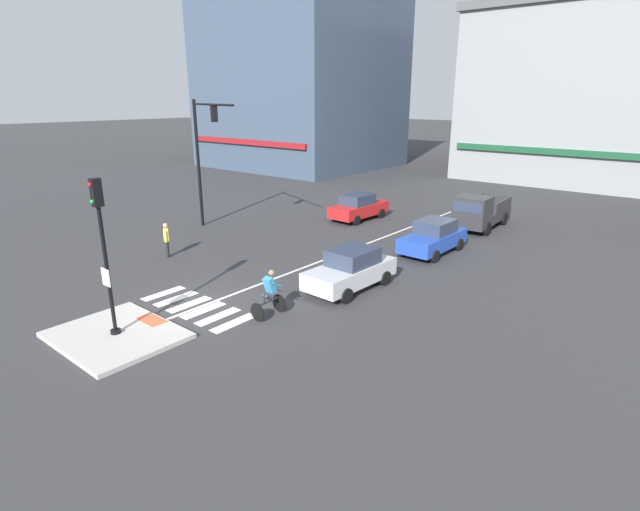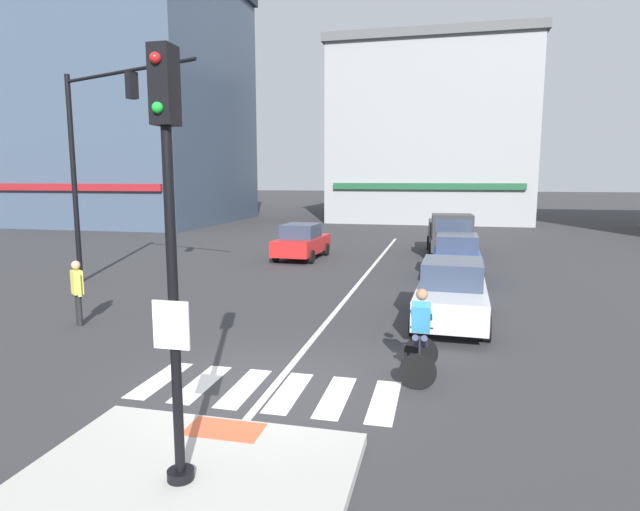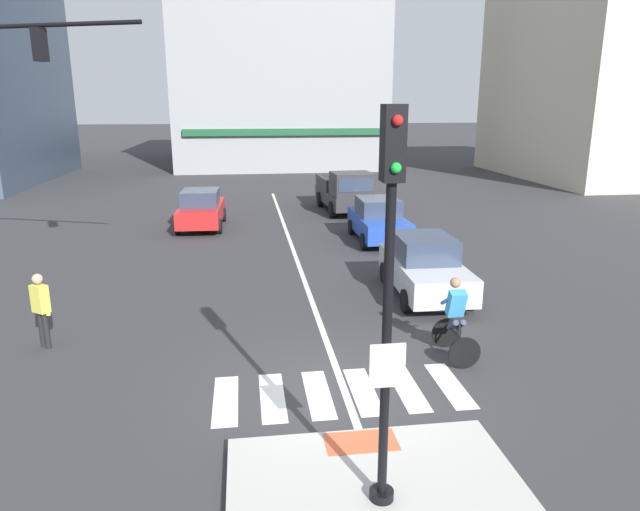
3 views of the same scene
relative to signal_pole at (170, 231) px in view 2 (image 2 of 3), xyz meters
The scene contains 20 objects.
ground_plane 4.52m from the signal_pole, 90.00° to the left, with size 300.00×300.00×0.00m, color #333335.
traffic_island 3.06m from the signal_pole, 90.00° to the left, with size 4.01×3.26×0.15m, color #B2AFA8.
tactile_pad_front 3.25m from the signal_pole, 90.00° to the left, with size 1.10×0.60×0.01m, color #DB5B38.
signal_pole is the anchor object (origin of this frame).
crosswalk_stripe_a 4.88m from the signal_pole, 123.85° to the left, with size 0.44×1.80×0.01m, color silver.
crosswalk_stripe_b 4.59m from the signal_pole, 111.92° to the left, with size 0.44×1.80×0.01m, color silver.
crosswalk_stripe_c 4.43m from the signal_pole, 97.64° to the left, with size 0.44×1.80×0.01m, color silver.
crosswalk_stripe_d 4.43m from the signal_pole, 82.36° to the left, with size 0.44×1.80×0.01m, color silver.
crosswalk_stripe_e 4.59m from the signal_pole, 68.08° to the left, with size 0.44×1.80×0.01m, color silver.
crosswalk_stripe_f 4.88m from the signal_pole, 56.15° to the left, with size 0.44×1.80×0.01m, color silver.
lane_centre_line 13.62m from the signal_pole, 89.66° to the left, with size 0.14×28.00×0.01m, color silver.
traffic_light_mast 13.67m from the signal_pole, 129.56° to the left, with size 5.99×2.33×7.25m.
building_corner_left 43.21m from the signal_pole, 123.96° to the left, with size 18.44×16.82×20.22m.
building_corner_right 47.99m from the signal_pole, 88.17° to the left, with size 17.03×21.72×15.14m.
car_red_westbound_distant 18.53m from the signal_pole, 100.77° to the left, with size 1.96×4.16×1.64m.
car_blue_eastbound_far 15.32m from the signal_pole, 76.75° to the left, with size 1.87×4.11×1.64m.
car_silver_eastbound_mid 9.18m from the signal_pole, 68.74° to the left, with size 1.95×4.15×1.64m.
pickup_truck_charcoal_eastbound_distant 21.04m from the signal_pole, 80.99° to the left, with size 2.27×5.20×2.08m.
cyclist 5.55m from the signal_pole, 59.00° to the left, with size 0.67×1.10×1.68m.
pedestrian_at_curb_left 8.72m from the signal_pole, 135.29° to the left, with size 0.45×0.40×1.67m.
Camera 2 is at (2.96, -8.51, 3.71)m, focal length 29.40 mm.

